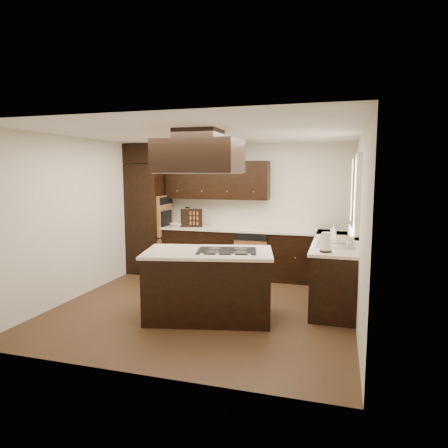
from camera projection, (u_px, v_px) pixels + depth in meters
The scene contains 30 objects.
floor at pixel (206, 306), 5.90m from camera, with size 4.20×4.20×0.02m, color brown.
ceiling at pixel (205, 133), 5.58m from camera, with size 4.20×4.20×0.02m, color white.
wall_back at pixel (241, 209), 7.75m from camera, with size 4.20×0.02×2.50m, color beige.
wall_front at pixel (132, 249), 3.73m from camera, with size 4.20×0.02×2.50m, color beige.
wall_left at pixel (80, 217), 6.33m from camera, with size 0.02×4.20×2.50m, color beige.
wall_right at pixel (360, 228), 5.15m from camera, with size 0.02×4.20×2.50m, color beige.
oven_column at pixel (149, 218), 7.88m from camera, with size 0.65×0.75×2.12m, color black.
wall_oven_face at pixel (165, 216), 7.78m from camera, with size 0.05×0.62×0.78m, color #B07345.
base_cabinets_back at pixel (239, 253), 7.55m from camera, with size 2.93×0.60×0.88m, color black.
base_cabinets_right at pixel (334, 271), 6.20m from camera, with size 0.60×2.40×0.88m, color black.
countertop_back at pixel (238, 229), 7.47m from camera, with size 2.93×0.63×0.04m, color #F9E6CD.
countertop_right at pixel (334, 242), 6.14m from camera, with size 0.63×2.40×0.04m, color #F9E6CD.
upper_cabinets at pixel (217, 180), 7.62m from camera, with size 2.00×0.34×0.72m, color black.
dishwasher_front at pixel (250, 260), 7.19m from camera, with size 0.60×0.05×0.72m, color #B07345.
window_frame at pixel (357, 194), 5.63m from camera, with size 0.06×1.32×1.12m, color white.
window_pane at pixel (359, 194), 5.63m from camera, with size 0.00×1.20×1.00m, color white.
curtain_left at pixel (353, 192), 5.24m from camera, with size 0.02×0.34×0.90m, color beige.
curtain_right at pixel (352, 190), 6.04m from camera, with size 0.02×0.34×0.90m, color beige.
sink_rim at pixel (335, 244), 5.80m from camera, with size 0.52×0.84×0.01m, color silver.
island at pixel (209, 286), 5.38m from camera, with size 1.63×0.89×0.88m, color black.
island_top at pixel (208, 252), 5.32m from camera, with size 1.69×0.95×0.04m, color #F9E6CD.
cooktop at pixel (227, 251), 5.30m from camera, with size 0.77×0.51×0.01m, color black.
range_hood at pixel (199, 156), 5.07m from camera, with size 1.05×0.72×0.42m, color black.
hood_duct at pixel (198, 134), 5.04m from camera, with size 0.55×0.50×0.13m, color black.
blender_base at pixel (188, 224), 7.69m from camera, with size 0.15×0.15×0.10m, color silver.
blender_pitcher at pixel (188, 215), 7.67m from camera, with size 0.13×0.13×0.26m, color silver.
spice_rack at pixel (191, 218), 7.64m from camera, with size 0.41×0.10×0.34m, color black.
mixing_bowl at pixel (178, 225), 7.71m from camera, with size 0.28×0.28×0.07m, color white.
soap_bottle at pixel (333, 231), 6.41m from camera, with size 0.09×0.09×0.20m, color white.
paper_towel at pixel (326, 242), 5.21m from camera, with size 0.12×0.12×0.26m, color white.
Camera 1 is at (1.85, -5.39, 1.96)m, focal length 32.00 mm.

